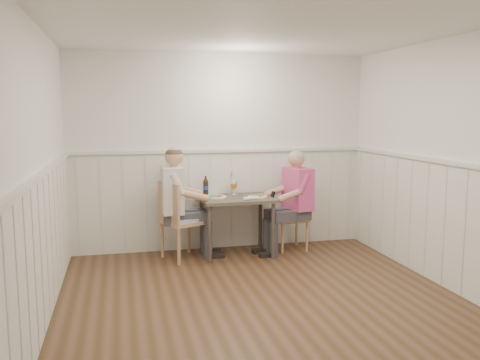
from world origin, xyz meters
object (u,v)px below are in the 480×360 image
at_px(man_in_pink, 295,209).
at_px(beer_bottle, 206,187).
at_px(chair_right, 294,215).
at_px(diner_cream, 176,212).
at_px(dining_table, 236,205).
at_px(grass_vase, 230,183).
at_px(chair_left, 179,218).

distance_m(man_in_pink, beer_bottle, 1.21).
height_order(chair_right, diner_cream, diner_cream).
height_order(dining_table, chair_right, chair_right).
distance_m(dining_table, man_in_pink, 0.79).
bearing_deg(grass_vase, beer_bottle, -179.76).
relative_size(chair_right, diner_cream, 0.60).
xyz_separation_m(chair_right, grass_vase, (-0.83, 0.20, 0.43)).
bearing_deg(chair_right, grass_vase, 166.52).
bearing_deg(dining_table, chair_right, 5.10).
bearing_deg(beer_bottle, man_in_pink, -14.96).
bearing_deg(diner_cream, chair_right, 2.94).
xyz_separation_m(chair_right, man_in_pink, (-0.02, -0.11, 0.11)).
distance_m(chair_right, diner_cream, 1.59).
height_order(chair_left, beer_bottle, beer_bottle).
bearing_deg(beer_bottle, chair_right, -9.67).
bearing_deg(man_in_pink, diner_cream, 179.10).
height_order(chair_right, beer_bottle, beer_bottle).
height_order(dining_table, man_in_pink, man_in_pink).
bearing_deg(diner_cream, beer_bottle, 33.19).
xyz_separation_m(chair_left, beer_bottle, (0.39, 0.33, 0.33)).
height_order(dining_table, chair_left, chair_left).
relative_size(beer_bottle, grass_vase, 0.76).
distance_m(dining_table, chair_left, 0.75).
bearing_deg(beer_bottle, dining_table, -37.35).
distance_m(chair_left, diner_cream, 0.09).
relative_size(man_in_pink, diner_cream, 0.95).
bearing_deg(chair_left, man_in_pink, 0.94).
bearing_deg(man_in_pink, dining_table, 177.51).
distance_m(diner_cream, beer_bottle, 0.57).
xyz_separation_m(chair_left, diner_cream, (-0.04, 0.05, 0.07)).
distance_m(chair_left, grass_vase, 0.87).
xyz_separation_m(dining_table, beer_bottle, (-0.35, 0.27, 0.21)).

